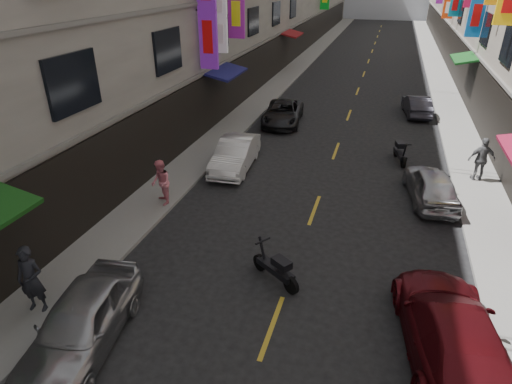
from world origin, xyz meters
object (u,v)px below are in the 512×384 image
Objects in this scene: car_left_mid at (235,154)px; pedestrian_rfar at (482,159)px; pedestrian_lfar at (161,183)px; scooter_far_right at (400,153)px; scooter_crossing at (276,268)px; car_right_near at (452,333)px; car_left_far at (283,113)px; car_right_mid at (431,185)px; pedestrian_lnear at (31,280)px; car_left_near at (82,322)px; car_right_far at (417,105)px.

pedestrian_rfar is at bearing 4.57° from car_left_mid.
car_left_mid is 2.38× the size of pedestrian_lfar.
car_left_mid is at bearing 120.29° from pedestrian_lfar.
pedestrian_lfar is (-1.42, -4.02, 0.30)m from car_left_mid.
scooter_crossing is at bearing 57.72° from scooter_far_right.
pedestrian_lfar is (-9.40, 4.41, 0.25)m from car_right_near.
pedestrian_lfar is (-1.93, -10.68, 0.36)m from car_left_far.
car_right_mid is 3.01m from pedestrian_rfar.
pedestrian_lnear is at bearing 152.24° from scooter_crossing.
car_right_mid is at bearing 41.90° from car_left_near.
pedestrian_lfar is (-9.40, -3.31, 0.32)m from car_right_mid.
car_left_near reaches higher than car_right_far.
pedestrian_lfar is (-5.05, 2.97, 0.52)m from scooter_crossing.
car_left_far is 2.36× the size of pedestrian_lnear.
pedestrian_rfar is at bearing -140.26° from car_right_mid.
car_right_mid is 9.97m from pedestrian_lfar.
car_left_near is 0.93× the size of car_left_far.
car_right_far is at bearing 49.17° from car_left_mid.
car_left_near reaches higher than car_left_mid.
car_left_far reaches higher than car_right_far.
scooter_crossing is 0.32× the size of car_right_near.
car_right_far is (7.79, 10.48, -0.07)m from car_left_mid.
scooter_far_right is 10.78m from pedestrian_lfar.
scooter_far_right is 3.71m from car_right_mid.
pedestrian_lfar is at bearing 93.51° from car_left_near.
car_right_near is at bearing -50.76° from car_left_mid.
car_right_mid is 11.19m from car_right_far.
car_right_mid is 2.05× the size of pedestrian_lnear.
car_right_near is 10.16m from pedestrian_rfar.
car_left_mid is at bearing -55.70° from car_right_near.
pedestrian_lnear reaches higher than car_right_far.
pedestrian_rfar reaches higher than car_right_far.
pedestrian_lnear reaches higher than scooter_far_right.
pedestrian_lnear is 1.02× the size of pedestrian_rfar.
scooter_crossing is 5.05m from car_left_near.
car_right_far reaches higher than scooter_far_right.
car_left_mid is 13.06m from car_right_far.
pedestrian_lfar is at bearing -34.27° from car_right_near.
car_left_near reaches higher than scooter_crossing.
scooter_crossing is 0.39× the size of car_left_near.
car_right_near is 18.91m from car_right_far.
car_left_near is 15.60m from pedestrian_rfar.
car_right_near is 2.90× the size of pedestrian_lfar.
pedestrian_rfar is at bearing 143.06° from scooter_far_right.
car_left_far is 10.49m from car_right_mid.
car_left_far is (0.53, 17.13, -0.08)m from car_left_near.
scooter_far_right is at bearing -93.61° from car_right_near.
scooter_crossing is at bearing 16.94° from pedestrian_lnear.
car_left_mid is at bearing 61.57° from scooter_crossing.
pedestrian_lfar is at bearing -113.64° from car_left_mid.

